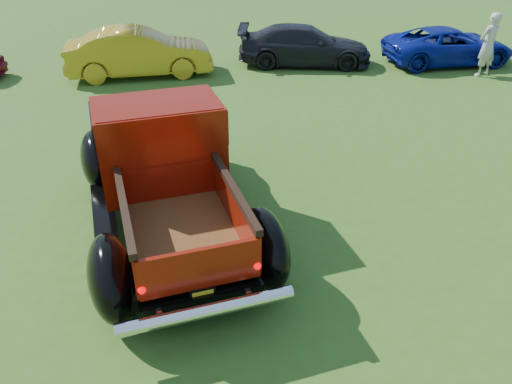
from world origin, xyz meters
TOP-DOWN VIEW (x-y plane):
  - ground at (0.00, 0.00)m, footprint 120.00×120.00m
  - pickup_truck at (-1.15, 1.35)m, footprint 3.48×6.01m
  - show_car_yellow at (-2.01, 9.83)m, footprint 4.63×1.84m
  - show_car_grey at (3.50, 10.31)m, footprint 4.77×2.69m
  - show_car_blue at (8.42, 9.68)m, footprint 4.47×2.20m
  - spectator at (8.92, 8.21)m, footprint 0.84×0.70m

SIDE VIEW (x-z plane):
  - ground at x=0.00m, z-range 0.00..0.00m
  - show_car_blue at x=8.42m, z-range 0.00..1.22m
  - show_car_grey at x=3.50m, z-range 0.00..1.31m
  - show_car_yellow at x=-2.01m, z-range 0.00..1.50m
  - spectator at x=8.92m, z-range 0.00..1.98m
  - pickup_truck at x=-1.15m, z-range -0.05..2.07m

